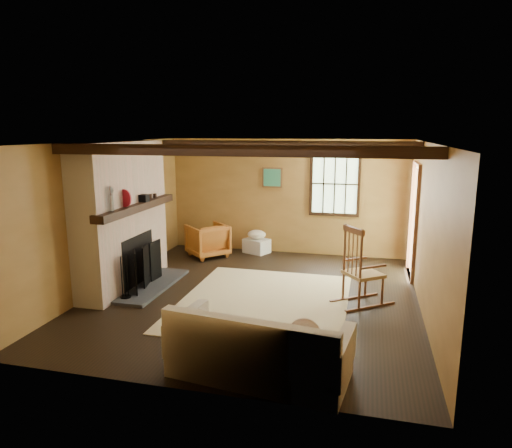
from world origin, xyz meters
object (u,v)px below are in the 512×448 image
(sofa, at_px, (258,353))
(armchair, at_px, (208,240))
(rocking_chair, at_px, (361,271))
(fireplace, at_px, (124,221))
(laundry_basket, at_px, (257,246))

(sofa, relative_size, armchair, 2.66)
(rocking_chair, distance_m, sofa, 2.61)
(fireplace, xyz_separation_m, armchair, (0.71, 2.03, -0.76))
(fireplace, relative_size, armchair, 3.21)
(fireplace, distance_m, rocking_chair, 3.89)
(rocking_chair, xyz_separation_m, armchair, (-3.14, 1.95, -0.17))
(fireplace, height_order, sofa, fireplace)
(fireplace, bearing_deg, laundry_basket, 57.27)
(laundry_basket, xyz_separation_m, armchair, (-0.92, -0.51, 0.19))
(sofa, xyz_separation_m, armchair, (-2.14, 4.36, 0.07))
(armchair, bearing_deg, laundry_basket, 162.41)
(fireplace, xyz_separation_m, laundry_basket, (1.63, 2.54, -0.95))
(rocking_chair, bearing_deg, armchair, 21.10)
(laundry_basket, relative_size, armchair, 0.67)
(sofa, height_order, armchair, sofa)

